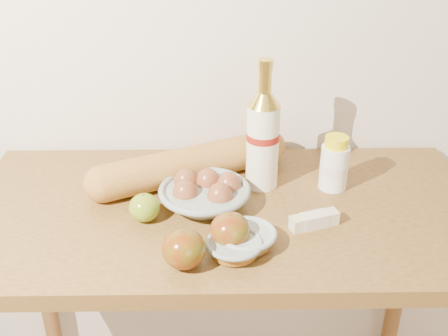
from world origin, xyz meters
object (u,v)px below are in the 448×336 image
at_px(table, 224,250).
at_px(baguette, 191,164).
at_px(egg_bowl, 205,193).
at_px(bourbon_bottle, 263,137).
at_px(cream_bottle, 334,164).

bearing_deg(table, baguette, 122.10).
relative_size(table, egg_bowl, 4.78).
xyz_separation_m(bourbon_bottle, egg_bowl, (-0.14, -0.09, -0.10)).
bearing_deg(bourbon_bottle, table, -137.07).
distance_m(egg_bowl, baguette, 0.12).
relative_size(cream_bottle, baguette, 0.26).
distance_m(bourbon_bottle, cream_bottle, 0.19).
height_order(egg_bowl, baguette, baguette).
xyz_separation_m(table, cream_bottle, (0.27, 0.09, 0.19)).
relative_size(bourbon_bottle, egg_bowl, 1.28).
bearing_deg(baguette, cream_bottle, -31.61).
bearing_deg(egg_bowl, table, -14.27).
bearing_deg(table, cream_bottle, 18.20).
relative_size(bourbon_bottle, cream_bottle, 2.36).
bearing_deg(cream_bottle, baguette, 176.71).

